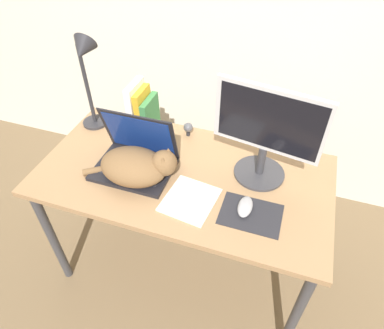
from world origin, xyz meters
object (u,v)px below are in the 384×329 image
object	(u,v)px
book_row	(142,110)
desk_lamp	(85,67)
webcam	(188,128)
notepad	(190,200)
cat	(137,166)
external_monitor	(267,132)
laptop	(136,158)
computer_mouse	(245,207)

from	to	relation	value
book_row	desk_lamp	bearing A→B (deg)	-162.18
webcam	notepad	bearing A→B (deg)	-69.97
cat	external_monitor	distance (m)	0.57
laptop	computer_mouse	xyz separation A→B (m)	(0.53, -0.10, -0.03)
laptop	computer_mouse	distance (m)	0.54
cat	notepad	xyz separation A→B (m)	(0.26, -0.05, -0.07)
external_monitor	notepad	size ratio (longest dim) A/B	1.84
notepad	laptop	bearing A→B (deg)	158.39
computer_mouse	webcam	world-z (taller)	webcam
external_monitor	computer_mouse	xyz separation A→B (m)	(-0.02, -0.23, -0.22)
computer_mouse	desk_lamp	bearing A→B (deg)	160.22
desk_lamp	book_row	bearing A→B (deg)	17.82
external_monitor	desk_lamp	world-z (taller)	desk_lamp
cat	external_monitor	xyz separation A→B (m)	(0.51, 0.20, 0.17)
external_monitor	computer_mouse	world-z (taller)	external_monitor
cat	computer_mouse	distance (m)	0.49
desk_lamp	cat	bearing A→B (deg)	-37.20
computer_mouse	webcam	xyz separation A→B (m)	(-0.38, 0.40, 0.03)
cat	desk_lamp	bearing A→B (deg)	142.80
computer_mouse	notepad	world-z (taller)	computer_mouse
book_row	laptop	bearing A→B (deg)	-72.41
cat	book_row	distance (m)	0.38
cat	webcam	distance (m)	0.38
webcam	laptop	bearing A→B (deg)	-116.42
computer_mouse	desk_lamp	world-z (taller)	desk_lamp
external_monitor	notepad	world-z (taller)	external_monitor
external_monitor	desk_lamp	size ratio (longest dim) A/B	0.90
laptop	desk_lamp	world-z (taller)	desk_lamp
cat	desk_lamp	xyz separation A→B (m)	(-0.37, 0.28, 0.27)
external_monitor	cat	bearing A→B (deg)	-158.62
cat	notepad	bearing A→B (deg)	-11.71
book_row	notepad	world-z (taller)	book_row
desk_lamp	computer_mouse	bearing A→B (deg)	-19.78
notepad	webcam	bearing A→B (deg)	110.03
laptop	computer_mouse	size ratio (longest dim) A/B	3.05
external_monitor	webcam	bearing A→B (deg)	157.05
external_monitor	notepad	xyz separation A→B (m)	(-0.25, -0.25, -0.24)
book_row	desk_lamp	size ratio (longest dim) A/B	0.51
book_row	notepad	bearing A→B (deg)	-45.83
external_monitor	webcam	world-z (taller)	external_monitor
cat	webcam	world-z (taller)	cat
cat	external_monitor	world-z (taller)	external_monitor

